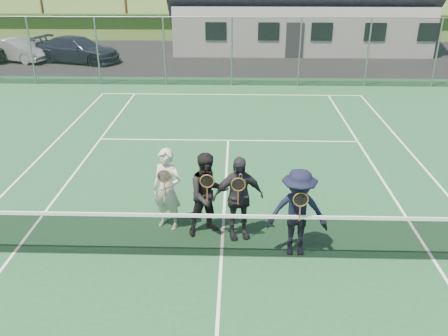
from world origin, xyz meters
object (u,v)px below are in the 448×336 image
(car_b, at_px, (17,50))
(player_a, at_px, (167,189))
(tennis_net, at_px, (221,234))
(player_c, at_px, (238,198))
(player_b, at_px, (208,194))
(car_c, at_px, (78,50))
(player_d, at_px, (298,213))

(car_b, distance_m, player_a, 20.60)
(tennis_net, bearing_deg, player_c, 67.74)
(player_c, bearing_deg, player_b, 167.78)
(tennis_net, distance_m, player_c, 0.91)
(car_c, distance_m, tennis_net, 20.39)
(player_a, bearing_deg, car_b, 121.81)
(tennis_net, height_order, player_c, player_c)
(car_b, distance_m, player_c, 21.70)
(player_a, distance_m, player_c, 1.53)
(car_b, height_order, player_b, player_b)
(car_c, height_order, player_a, player_a)
(tennis_net, distance_m, player_b, 1.02)
(car_b, bearing_deg, tennis_net, -127.11)
(car_c, height_order, player_c, player_c)
(car_b, xyz_separation_m, player_a, (10.86, -17.50, 0.30))
(player_a, xyz_separation_m, player_c, (1.49, -0.33, -0.00))
(car_c, xyz_separation_m, tennis_net, (8.57, -18.50, -0.15))
(player_a, distance_m, player_d, 2.79)
(car_b, relative_size, player_a, 2.09)
(car_b, relative_size, player_d, 2.09)
(car_b, relative_size, player_b, 2.09)
(car_c, distance_m, player_d, 20.89)
(tennis_net, distance_m, player_a, 1.65)
(car_b, xyz_separation_m, tennis_net, (12.04, -18.60, -0.08))
(car_c, bearing_deg, player_d, -135.40)
(car_c, bearing_deg, player_a, -141.06)
(tennis_net, xyz_separation_m, player_d, (1.45, 0.18, 0.38))
(player_c, xyz_separation_m, player_d, (1.14, -0.59, -0.00))
(player_c, bearing_deg, car_b, 124.70)
(tennis_net, xyz_separation_m, player_c, (0.31, 0.77, 0.38))
(player_b, distance_m, player_d, 1.90)
(car_b, height_order, player_c, player_c)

